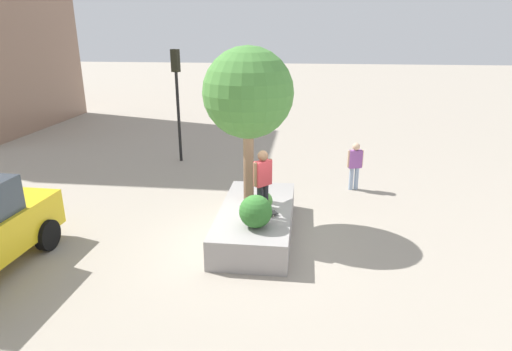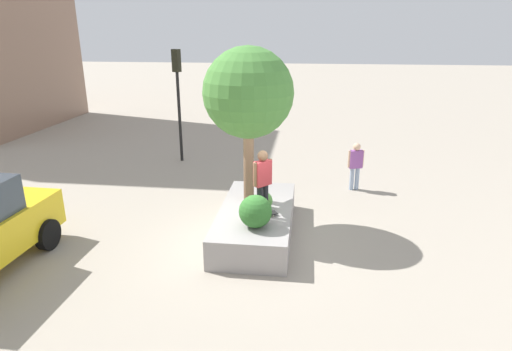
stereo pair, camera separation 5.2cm
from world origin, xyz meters
name	(u,v)px [view 2 (the right image)]	position (x,y,z in m)	size (l,w,h in m)	color
ground_plane	(242,242)	(0.00, 0.00, 0.00)	(120.00, 120.00, 0.00)	#9E9384
planter_ledge	(256,221)	(0.51, -0.30, 0.37)	(4.03, 1.86, 0.74)	gray
plaza_tree	(248,94)	(1.11, -0.03, 3.61)	(2.32, 2.32, 4.06)	brown
boxwood_shrub	(255,211)	(-0.58, -0.42, 1.13)	(0.78, 0.78, 0.78)	#2D6628
hedge_clump	(264,201)	(0.48, -0.50, 0.98)	(0.47, 0.47, 0.47)	#4C8C3D
skateboard	(262,215)	(-0.05, -0.53, 0.80)	(0.63, 0.78, 0.07)	black
skateboarder	(263,178)	(-0.05, -0.53, 1.77)	(0.45, 0.44, 1.65)	black
traffic_light_corner	(178,86)	(6.83, 3.57, 3.03)	(0.37, 0.34, 4.44)	black
passerby_with_bag	(356,163)	(4.24, -3.18, 0.94)	(0.30, 0.53, 1.62)	#8C9EB7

